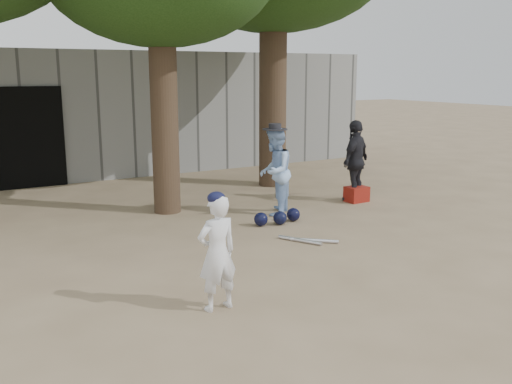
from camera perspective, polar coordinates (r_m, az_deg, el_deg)
ground at (r=6.67m, az=-0.11°, el=-10.11°), size 70.00×70.00×0.00m
boy_player at (r=6.06m, az=-3.91°, el=-6.12°), size 0.48×0.33×1.25m
spectator_blue at (r=10.09m, az=1.88°, el=2.07°), size 0.95×0.95×1.55m
spectator_dark at (r=11.31m, az=9.91°, el=3.08°), size 1.01×0.76×1.60m
red_bag at (r=11.36m, az=10.02°, el=-0.21°), size 0.43×0.33×0.30m
back_building at (r=16.01m, az=-19.25°, el=7.68°), size 16.00×5.24×3.00m
helmet_row at (r=9.56m, az=2.24°, el=-2.54°), size 0.87×0.32×0.23m
bat_pile at (r=8.60m, az=5.14°, el=-4.84°), size 0.65×0.72×0.06m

